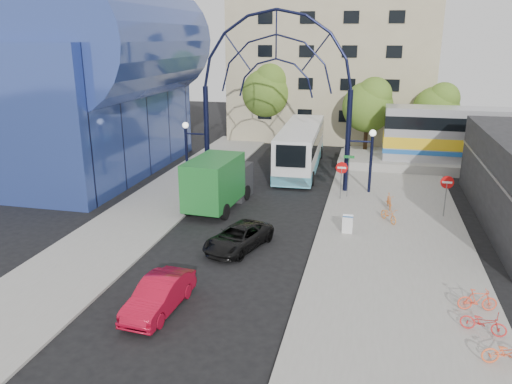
% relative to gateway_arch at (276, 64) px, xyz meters
% --- Properties ---
extents(ground, '(120.00, 120.00, 0.00)m').
position_rel_gateway_arch_xyz_m(ground, '(0.00, -14.00, -8.56)').
color(ground, black).
rests_on(ground, ground).
extents(sidewalk_east, '(8.00, 56.00, 0.12)m').
position_rel_gateway_arch_xyz_m(sidewalk_east, '(8.00, -10.00, -8.50)').
color(sidewalk_east, gray).
rests_on(sidewalk_east, ground).
extents(plaza_west, '(5.00, 50.00, 0.12)m').
position_rel_gateway_arch_xyz_m(plaza_west, '(-6.50, -8.00, -8.50)').
color(plaza_west, gray).
rests_on(plaza_west, ground).
extents(gateway_arch, '(13.64, 0.44, 12.10)m').
position_rel_gateway_arch_xyz_m(gateway_arch, '(0.00, 0.00, 0.00)').
color(gateway_arch, black).
rests_on(gateway_arch, ground).
extents(stop_sign, '(0.80, 0.07, 2.50)m').
position_rel_gateway_arch_xyz_m(stop_sign, '(4.80, -2.00, -6.56)').
color(stop_sign, slate).
rests_on(stop_sign, sidewalk_east).
extents(do_not_enter_sign, '(0.76, 0.07, 2.48)m').
position_rel_gateway_arch_xyz_m(do_not_enter_sign, '(11.00, -4.00, -6.58)').
color(do_not_enter_sign, slate).
rests_on(do_not_enter_sign, sidewalk_east).
extents(street_name_sign, '(0.70, 0.70, 2.80)m').
position_rel_gateway_arch_xyz_m(street_name_sign, '(5.20, -1.40, -6.43)').
color(street_name_sign, slate).
rests_on(street_name_sign, sidewalk_east).
extents(sandwich_board, '(0.55, 0.61, 0.99)m').
position_rel_gateway_arch_xyz_m(sandwich_board, '(5.60, -8.02, -7.81)').
color(sandwich_board, white).
rests_on(sandwich_board, sidewalk_east).
extents(transit_hall, '(16.50, 18.00, 14.50)m').
position_rel_gateway_arch_xyz_m(transit_hall, '(-15.30, 1.00, -1.86)').
color(transit_hall, '#2D418B').
rests_on(transit_hall, ground).
extents(apartment_block, '(20.00, 12.10, 14.00)m').
position_rel_gateway_arch_xyz_m(apartment_block, '(2.00, 20.97, -1.55)').
color(apartment_block, tan).
rests_on(apartment_block, ground).
extents(tree_north_a, '(4.48, 4.48, 7.00)m').
position_rel_gateway_arch_xyz_m(tree_north_a, '(6.12, 11.93, -3.95)').
color(tree_north_a, '#382314').
rests_on(tree_north_a, ground).
extents(tree_north_b, '(5.12, 5.12, 8.00)m').
position_rel_gateway_arch_xyz_m(tree_north_b, '(-3.88, 15.93, -3.29)').
color(tree_north_b, '#382314').
rests_on(tree_north_b, ground).
extents(tree_north_c, '(4.16, 4.16, 6.50)m').
position_rel_gateway_arch_xyz_m(tree_north_c, '(12.12, 13.93, -4.28)').
color(tree_north_c, '#382314').
rests_on(tree_north_c, ground).
extents(city_bus, '(3.37, 12.79, 3.48)m').
position_rel_gateway_arch_xyz_m(city_bus, '(1.02, 5.63, -6.74)').
color(city_bus, silver).
rests_on(city_bus, ground).
extents(green_truck, '(2.94, 6.76, 3.33)m').
position_rel_gateway_arch_xyz_m(green_truck, '(-2.53, -5.05, -6.89)').
color(green_truck, black).
rests_on(green_truck, ground).
extents(black_suv, '(3.23, 4.72, 1.20)m').
position_rel_gateway_arch_xyz_m(black_suv, '(0.34, -11.08, -7.96)').
color(black_suv, black).
rests_on(black_suv, ground).
extents(red_sedan, '(1.70, 4.09, 1.32)m').
position_rel_gateway_arch_xyz_m(red_sedan, '(-1.10, -17.58, -7.90)').
color(red_sedan, '#A40A22').
rests_on(red_sedan, ground).
extents(bike_near_a, '(1.26, 1.63, 0.82)m').
position_rel_gateway_arch_xyz_m(bike_near_a, '(7.81, -5.65, -8.02)').
color(bike_near_a, orange).
rests_on(bike_near_a, sidewalk_east).
extents(bike_near_b, '(0.61, 1.55, 0.91)m').
position_rel_gateway_arch_xyz_m(bike_near_b, '(7.87, -3.21, -7.98)').
color(bike_near_b, orange).
rests_on(bike_near_b, sidewalk_east).
extents(bike_far_a, '(1.67, 0.98, 0.83)m').
position_rel_gateway_arch_xyz_m(bike_far_a, '(10.91, -16.52, -8.02)').
color(bike_far_a, red).
rests_on(bike_far_a, sidewalk_east).
extents(bike_far_b, '(1.54, 0.61, 0.90)m').
position_rel_gateway_arch_xyz_m(bike_far_b, '(10.98, -14.93, -7.99)').
color(bike_far_b, '#F34E30').
rests_on(bike_far_b, sidewalk_east).
extents(bike_far_c, '(1.71, 0.75, 0.87)m').
position_rel_gateway_arch_xyz_m(bike_far_c, '(11.33, -18.29, -8.00)').
color(bike_far_c, '#FB6532').
rests_on(bike_far_c, sidewalk_east).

